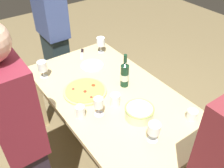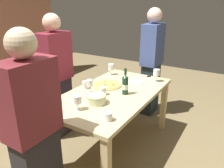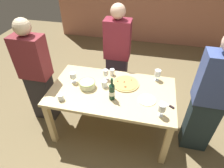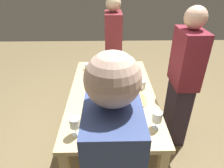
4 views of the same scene
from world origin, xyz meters
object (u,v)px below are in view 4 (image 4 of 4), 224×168
object	(u,v)px
pizza	(129,99)
side_plate	(103,120)
wine_glass_by_bottle	(75,123)
cup_ceramic	(88,67)
wine_bottle	(97,85)
cup_amber	(116,83)
cup_spare	(142,85)
wine_glass_near_pizza	(131,77)
pizza_knife	(97,142)
person_guest_right	(113,51)
dining_table	(112,99)
wine_glass_far_left	(116,63)
wine_glass_far_right	(157,118)
person_host	(183,82)
serving_bowl	(111,74)

from	to	relation	value
pizza	side_plate	distance (m)	0.39
wine_glass_by_bottle	cup_ceramic	distance (m)	1.18
wine_glass_by_bottle	wine_bottle	bearing A→B (deg)	165.64
cup_amber	cup_spare	size ratio (longest dim) A/B	0.97
wine_glass_near_pizza	pizza_knife	size ratio (longest dim) A/B	0.92
cup_ceramic	wine_glass_near_pizza	bearing A→B (deg)	50.57
pizza_knife	person_guest_right	distance (m)	1.81
cup_spare	dining_table	bearing A→B (deg)	-77.80
wine_glass_far_left	cup_ceramic	distance (m)	0.37
wine_glass_by_bottle	wine_glass_far_right	xyz separation A→B (m)	(-0.07, 0.66, -0.01)
cup_amber	cup_ceramic	bearing A→B (deg)	-141.83
cup_spare	person_guest_right	xyz separation A→B (m)	(-1.01, -0.29, 0.01)
wine_glass_by_bottle	side_plate	distance (m)	0.29
wine_glass_near_pizza	wine_glass_by_bottle	bearing A→B (deg)	-34.59
person_host	cup_ceramic	bearing A→B (deg)	-30.17
wine_glass_near_pizza	cup_ceramic	size ratio (longest dim) A/B	2.01
wine_glass_far_left	cup_spare	bearing A→B (deg)	30.40
pizza	wine_glass_by_bottle	distance (m)	0.67
wine_glass_near_pizza	wine_glass_far_right	xyz separation A→B (m)	(0.69, 0.14, 0.00)
serving_bowl	wine_glass_far_left	world-z (taller)	wine_glass_far_left
dining_table	pizza_knife	xyz separation A→B (m)	(0.71, -0.13, 0.10)
serving_bowl	wine_glass_far_right	world-z (taller)	wine_glass_far_right
wine_glass_by_bottle	pizza_knife	xyz separation A→B (m)	(0.09, 0.17, -0.11)
pizza	dining_table	bearing A→B (deg)	-132.37
wine_bottle	person_host	world-z (taller)	person_host
wine_glass_by_bottle	side_plate	bearing A→B (deg)	127.80
dining_table	pizza_knife	size ratio (longest dim) A/B	9.52
dining_table	wine_glass_near_pizza	xyz separation A→B (m)	(-0.14, 0.22, 0.20)
pizza_knife	person_host	world-z (taller)	person_host
side_plate	person_guest_right	distance (m)	1.54
side_plate	person_host	world-z (taller)	person_host
wine_glass_far_right	side_plate	xyz separation A→B (m)	(-0.10, -0.44, -0.10)
wine_glass_far_left	wine_glass_far_right	xyz separation A→B (m)	(1.10, 0.29, 0.00)
wine_glass_by_bottle	dining_table	bearing A→B (deg)	153.88
wine_glass_near_pizza	pizza_knife	distance (m)	0.92
pizza	cup_ceramic	distance (m)	0.86
cup_spare	person_host	bearing A→B (deg)	92.13
cup_ceramic	person_host	distance (m)	1.19
cup_ceramic	side_plate	distance (m)	1.04
wine_glass_near_pizza	wine_glass_far_left	xyz separation A→B (m)	(-0.41, -0.16, -0.00)
wine_glass_far_right	side_plate	world-z (taller)	wine_glass_far_right
person_guest_right	cup_ceramic	bearing A→B (deg)	-31.53
cup_spare	pizza_knife	bearing A→B (deg)	-30.76
cup_amber	pizza_knife	xyz separation A→B (m)	(0.82, -0.18, -0.04)
wine_bottle	wine_glass_far_left	distance (m)	0.62
serving_bowl	wine_glass_far_right	bearing A→B (deg)	22.25
serving_bowl	wine_bottle	world-z (taller)	wine_bottle
person_host	wine_glass_far_right	bearing A→B (deg)	49.80
pizza_knife	cup_amber	bearing A→B (deg)	167.63
serving_bowl	wine_glass_near_pizza	xyz separation A→B (m)	(0.19, 0.22, 0.05)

